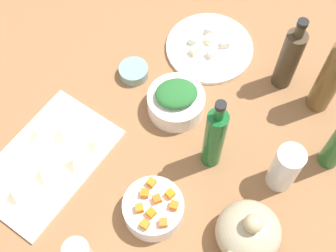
{
  "coord_description": "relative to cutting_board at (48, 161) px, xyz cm",
  "views": [
    {
      "loc": [
        41.59,
        35.27,
        109.67
      ],
      "look_at": [
        0.0,
        0.0,
        8.0
      ],
      "focal_mm": 48.98,
      "sensor_mm": 36.0,
      "label": 1
    }
  ],
  "objects": [
    {
      "name": "tabletop",
      "position": [
        -25.52,
        18.3,
        -2.0
      ],
      "size": [
        190.0,
        190.0,
        3.0
      ],
      "primitive_type": "cube",
      "color": "#92643E",
      "rests_on": "ground"
    },
    {
      "name": "cutting_board",
      "position": [
        0.0,
        0.0,
        0.0
      ],
      "size": [
        37.53,
        25.7,
        1.0
      ],
      "primitive_type": "cube",
      "rotation": [
        0.0,
        0.0,
        0.09
      ],
      "color": "white",
      "rests_on": "tabletop"
    },
    {
      "name": "plate_tofu",
      "position": [
        -54.73,
        9.26,
        0.1
      ],
      "size": [
        25.16,
        25.16,
        1.2
      ],
      "primitive_type": "cylinder",
      "color": "white",
      "rests_on": "tabletop"
    },
    {
      "name": "bowl_greens",
      "position": [
        -33.03,
        14.73,
        2.55
      ],
      "size": [
        15.19,
        15.19,
        6.09
      ],
      "primitive_type": "cylinder",
      "color": "white",
      "rests_on": "tabletop"
    },
    {
      "name": "bowl_carrots",
      "position": [
        -7.27,
        29.29,
        2.58
      ],
      "size": [
        14.27,
        14.27,
        6.15
      ],
      "primitive_type": "cylinder",
      "color": "white",
      "rests_on": "tabletop"
    },
    {
      "name": "bowl_small_side",
      "position": [
        -33.88,
        -1.34,
        1.09
      ],
      "size": [
        8.17,
        8.17,
        3.17
      ],
      "primitive_type": "cylinder",
      "color": "gray",
      "rests_on": "tabletop"
    },
    {
      "name": "teapot",
      "position": [
        -16.48,
        49.53,
        4.86
      ],
      "size": [
        16.53,
        14.84,
        14.04
      ],
      "color": "tan",
      "rests_on": "tabletop"
    },
    {
      "name": "bottle_1",
      "position": [
        -58.8,
        31.29,
        9.93
      ],
      "size": [
        5.39,
        5.39,
        24.71
      ],
      "color": "#423422",
      "rests_on": "tabletop"
    },
    {
      "name": "bottle_2",
      "position": [
        -59.19,
        42.8,
        11.71
      ],
      "size": [
        6.01,
        6.01,
        27.72
      ],
      "color": "brown",
      "rests_on": "tabletop"
    },
    {
      "name": "bottle_3",
      "position": [
        -27.39,
        30.84,
        10.94
      ],
      "size": [
        4.91,
        4.91,
        26.87
      ],
      "color": "#155D27",
      "rests_on": "tabletop"
    },
    {
      "name": "drinking_glass_2",
      "position": [
        -33.85,
        47.34,
        6.79
      ],
      "size": [
        6.72,
        6.72,
        14.59
      ],
      "primitive_type": "cylinder",
      "color": "white",
      "rests_on": "tabletop"
    },
    {
      "name": "carrot_cube_0",
      "position": [
        -5.34,
        30.43,
        6.55
      ],
      "size": [
        1.93,
        1.93,
        1.8
      ],
      "primitive_type": "cube",
      "rotation": [
        0.0,
        0.0,
        1.49
      ],
      "color": "orange",
      "rests_on": "bowl_carrots"
    },
    {
      "name": "carrot_cube_1",
      "position": [
        -7.87,
        26.25,
        6.55
      ],
      "size": [
        2.49,
        2.49,
        1.8
      ],
      "primitive_type": "cube",
      "rotation": [
        0.0,
        0.0,
        0.57
      ],
      "color": "orange",
      "rests_on": "bowl_carrots"
    },
    {
      "name": "carrot_cube_2",
      "position": [
        -4.46,
        27.68,
        6.55
      ],
      "size": [
        2.53,
        2.53,
        1.8
      ],
      "primitive_type": "cube",
      "rotation": [
        0.0,
        0.0,
        2.47
      ],
      "color": "orange",
      "rests_on": "bowl_carrots"
    },
    {
      "name": "carrot_cube_3",
      "position": [
        -5.42,
        33.99,
        6.55
      ],
      "size": [
        2.54,
        2.54,
        1.8
      ],
      "primitive_type": "cube",
      "rotation": [
        0.0,
        0.0,
        2.39
      ],
      "color": "orange",
      "rests_on": "bowl_carrots"
    },
    {
      "name": "carrot_cube_4",
      "position": [
        -9.99,
        33.22,
        6.55
      ],
      "size": [
        2.38,
        2.38,
        1.8
      ],
      "primitive_type": "cube",
      "rotation": [
        0.0,
        0.0,
        1.99
      ],
      "color": "orange",
      "rests_on": "bowl_carrots"
    },
    {
      "name": "carrot_cube_5",
      "position": [
        -11.55,
        30.79,
        6.55
      ],
      "size": [
        2.0,
        2.0,
        1.8
      ],
      "primitive_type": "cube",
      "rotation": [
        0.0,
        0.0,
        1.45
      ],
      "color": "orange",
      "rests_on": "bowl_carrots"
    },
    {
      "name": "carrot_cube_6",
      "position": [
        -10.83,
        25.67,
        6.55
      ],
      "size": [
        1.94,
        1.94,
        1.8
      ],
      "primitive_type": "cube",
      "rotation": [
        0.0,
        0.0,
        1.65
      ],
      "color": "orange",
      "rests_on": "bowl_carrots"
    },
    {
      "name": "carrot_cube_7",
      "position": [
        -8.65,
        29.31,
        6.55
      ],
      "size": [
        2.44,
        2.44,
        1.8
      ],
      "primitive_type": "cube",
      "rotation": [
        0.0,
        0.0,
        2.65
      ],
      "color": "orange",
      "rests_on": "bowl_carrots"
    },
    {
      "name": "carrot_cube_8",
      "position": [
        -2.48,
        31.1,
        6.55
      ],
      "size": [
        2.08,
        2.08,
        1.8
      ],
      "primitive_type": "cube",
      "rotation": [
        0.0,
        0.0,
        1.74
      ],
      "color": "orange",
      "rests_on": "bowl_carrots"
    },
    {
      "name": "chopped_greens_mound",
      "position": [
        -33.03,
        14.73,
        7.14
      ],
      "size": [
        14.22,
        14.0,
        3.1
      ],
      "primitive_type": "ellipsoid",
      "rotation": [
        0.0,
        0.0,
        2.44
      ],
      "color": "#286C2F",
      "rests_on": "bowl_greens"
    },
    {
      "name": "tofu_cube_0",
      "position": [
        -55.98,
        8.19,
        1.8
      ],
      "size": [
        2.63,
        2.63,
        2.2
      ],
      "primitive_type": "cube",
      "rotation": [
        0.0,
        0.0,
        1.35
      ],
      "color": "white",
      "rests_on": "plate_tofu"
    },
    {
      "name": "tofu_cube_1",
      "position": [
        -57.82,
        12.46,
        1.8
      ],
      "size": [
        3.11,
        3.11,
        2.2
      ],
      "primitive_type": "cube",
      "rotation": [
        0.0,
        0.0,
        2.33
      ],
      "color": "silver",
      "rests_on": "plate_tofu"
    },
    {
      "name": "tofu_cube_2",
      "position": [
        -50.0,
        7.34,
        1.8
      ],
      "size": [
        2.7,
        2.7,
        2.2
      ],
      "primitive_type": "cube",
      "rotation": [
        0.0,
        0.0,
        1.31
      ],
      "color": "#FBF3CB",
      "rests_on": "plate_tofu"
    },
    {
      "name": "tofu_cube_3",
      "position": [
        -52.86,
        4.87,
        1.8
      ],
      "size": [
        2.66,
        2.66,
        2.2
      ],
      "primitive_type": "cube",
      "rotation": [
        0.0,
        0.0,
        1.81
      ],
      "color": "white",
      "rests_on": "plate_tofu"
    },
    {
      "name": "tofu_cube_4",
      "position": [
        -52.37,
        11.57,
        1.8
      ],
      "size": [
        2.7,
        2.7,
        2.2
      ],
      "primitive_type": "cube",
      "rotation": [
        0.0,
        0.0,
        1.31
      ],
      "color": "white",
      "rests_on": "plate_tofu"
    },
    {
      "name": "tofu_cube_5",
      "position": [
        -58.96,
        6.16,
        1.8
      ],
      "size": [
        2.92,
        2.92,
        2.2
      ],
      "primitive_type": "cube",
      "rotation": [
        0.0,
        0.0,
        0.43
      ],
      "color": "white",
      "rests_on": "plate_tofu"
    },
    {
      "name": "dumpling_0",
      "position": [
        -7.12,
        -1.42,
        1.83
      ],
      "size": [
        6.59,
        6.49,
        2.66
      ],
      "primitive_type": "pyramid",
      "rotation": [
        0.0,
        0.0,
        2.83
      ],
      "color": "beige",
      "rests_on": "cutting_board"
    },
    {
      "name": "dumpling_1",
      "position": [
        3.69,
        2.47,
        1.99
      ],
      "size": [
        5.57,
        5.75,
        2.98
      ],
      "primitive_type": "pyramid",
      "rotation": [
        0.0,
        0.0,
        1.03
      ],
      "color": "beige",
      "rests_on": "cutting_board"
    },
    {
      "name": "dumpling_2",
      "position": [
        -10.79,
        6.56,
        1.68
      ],
      "size": [
        5.65,
        5.69,
        2.36
      ],
      "primitive_type": "pyramid",
      "rotation": [
        0.0,
        0.0,
        5.29
      ],
      "color": "beige",
      "rests_on": "cutting_board"
    },
    {
      "name": "dumpling_3",
      "position": [
        11.74,
        1.34,
        1.96
      ],
      "size": [
        4.92,
        5.19,
        2.93
      ],
      "primitive_type": "pyramid",
      "rotation": [
        0.0,
        0.0,
        4.3
      ],
      "color": "beige",
      "rests_on": "cutting_board"
    },
    {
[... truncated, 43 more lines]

